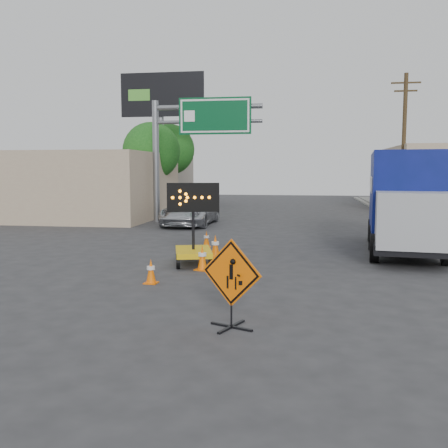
% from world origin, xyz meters
% --- Properties ---
extents(ground, '(100.00, 100.00, 0.00)m').
position_xyz_m(ground, '(0.00, 0.00, 0.00)').
color(ground, '#2D2D30').
rests_on(ground, ground).
extents(curb_right, '(0.40, 60.00, 0.12)m').
position_xyz_m(curb_right, '(7.20, 15.00, 0.06)').
color(curb_right, gray).
rests_on(curb_right, ground).
extents(storefront_left_near, '(14.00, 10.00, 4.00)m').
position_xyz_m(storefront_left_near, '(-14.00, 20.00, 2.00)').
color(storefront_left_near, tan).
rests_on(storefront_left_near, ground).
extents(storefront_left_far, '(12.00, 10.00, 4.40)m').
position_xyz_m(storefront_left_far, '(-15.00, 34.00, 2.20)').
color(storefront_left_far, '#A89D8C').
rests_on(storefront_left_far, ground).
extents(highway_gantry, '(6.18, 0.38, 6.90)m').
position_xyz_m(highway_gantry, '(-4.43, 17.96, 5.07)').
color(highway_gantry, slate).
rests_on(highway_gantry, ground).
extents(billboard, '(6.10, 0.54, 9.85)m').
position_xyz_m(billboard, '(-8.35, 25.87, 7.35)').
color(billboard, slate).
rests_on(billboard, ground).
extents(utility_pole_far, '(1.80, 0.26, 9.00)m').
position_xyz_m(utility_pole_far, '(8.00, 24.00, 4.68)').
color(utility_pole_far, '#45351D').
rests_on(utility_pole_far, ground).
extents(tree_left_near, '(3.71, 3.71, 6.03)m').
position_xyz_m(tree_left_near, '(-8.00, 22.00, 4.16)').
color(tree_left_near, '#45351D').
rests_on(tree_left_near, ground).
extents(tree_left_far, '(4.10, 4.10, 6.66)m').
position_xyz_m(tree_left_far, '(-9.00, 30.00, 4.60)').
color(tree_left_far, '#45351D').
rests_on(tree_left_far, ground).
extents(construction_sign, '(1.18, 0.85, 1.69)m').
position_xyz_m(construction_sign, '(0.44, -0.36, 0.89)').
color(construction_sign, black).
rests_on(construction_sign, ground).
extents(arrow_board, '(1.59, 2.02, 2.57)m').
position_xyz_m(arrow_board, '(-1.64, 5.70, 0.58)').
color(arrow_board, '#E3B30C').
rests_on(arrow_board, ground).
extents(pickup_truck, '(2.49, 5.25, 1.45)m').
position_xyz_m(pickup_truck, '(-4.26, 16.72, 0.72)').
color(pickup_truck, '#B9BCC1').
rests_on(pickup_truck, ground).
extents(box_truck, '(3.07, 7.80, 3.60)m').
position_xyz_m(box_truck, '(5.36, 9.44, 1.63)').
color(box_truck, black).
rests_on(box_truck, ground).
extents(cone_a, '(0.36, 0.36, 0.65)m').
position_xyz_m(cone_a, '(-2.17, 2.98, 0.32)').
color(cone_a, '#FE6705').
rests_on(cone_a, ground).
extents(cone_b, '(0.49, 0.49, 0.74)m').
position_xyz_m(cone_b, '(-1.19, 4.90, 0.37)').
color(cone_b, '#FE6705').
rests_on(cone_b, ground).
extents(cone_c, '(0.53, 0.53, 0.78)m').
position_xyz_m(cone_c, '(-1.17, 7.02, 0.39)').
color(cone_c, '#FE6705').
rests_on(cone_c, ground).
extents(cone_d, '(0.34, 0.34, 0.64)m').
position_xyz_m(cone_d, '(-1.91, 9.26, 0.32)').
color(cone_d, '#FE6705').
rests_on(cone_d, ground).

